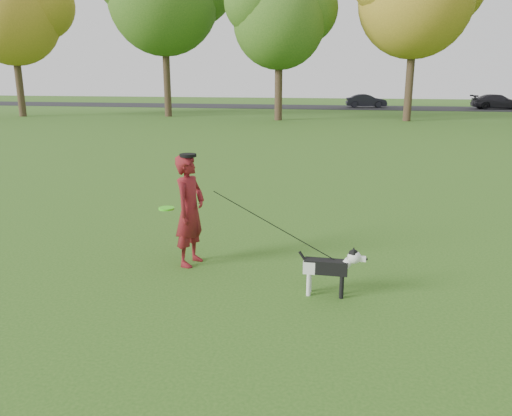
% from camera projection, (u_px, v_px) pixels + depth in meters
% --- Properties ---
extents(ground, '(120.00, 120.00, 0.00)m').
position_uv_depth(ground, '(274.00, 276.00, 6.97)').
color(ground, '#285116').
rests_on(ground, ground).
extents(road, '(120.00, 7.00, 0.02)m').
position_uv_depth(road, '(347.00, 107.00, 44.86)').
color(road, black).
rests_on(road, ground).
extents(man, '(0.50, 0.66, 1.64)m').
position_uv_depth(man, '(190.00, 211.00, 7.23)').
color(man, maroon).
rests_on(man, ground).
extents(dog, '(0.86, 0.17, 0.65)m').
position_uv_depth(dog, '(331.00, 266.00, 6.25)').
color(dog, black).
rests_on(dog, ground).
extents(car_mid, '(3.67, 1.65, 1.17)m').
position_uv_depth(car_mid, '(366.00, 101.00, 44.40)').
color(car_mid, black).
rests_on(car_mid, road).
extents(car_right, '(4.38, 2.14, 1.23)m').
position_uv_depth(car_right, '(497.00, 102.00, 42.29)').
color(car_right, black).
rests_on(car_right, road).
extents(man_held_items, '(2.67, 0.84, 1.21)m').
position_uv_depth(man_held_items, '(273.00, 225.00, 6.62)').
color(man_held_items, '#43E71D').
rests_on(man_held_items, ground).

